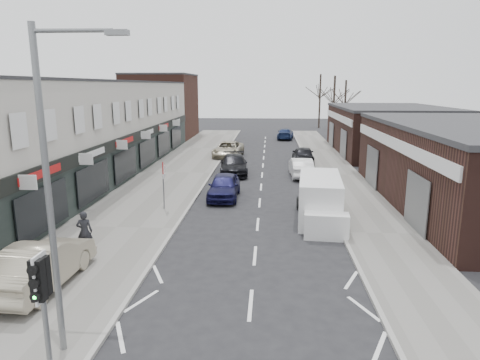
% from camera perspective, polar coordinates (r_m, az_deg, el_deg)
% --- Properties ---
extents(ground, '(160.00, 160.00, 0.00)m').
position_cam_1_polar(ground, '(12.31, 0.97, -20.78)').
color(ground, black).
rests_on(ground, ground).
extents(pavement_left, '(5.50, 64.00, 0.12)m').
position_cam_1_polar(pavement_left, '(33.76, -8.57, 0.93)').
color(pavement_left, slate).
rests_on(pavement_left, ground).
extents(pavement_right, '(3.50, 64.00, 0.12)m').
position_cam_1_polar(pavement_right, '(33.38, 12.88, 0.62)').
color(pavement_right, slate).
rests_on(pavement_right, ground).
extents(shop_terrace_left, '(8.00, 41.00, 7.10)m').
position_cam_1_polar(shop_terrace_left, '(33.07, -21.29, 6.10)').
color(shop_terrace_left, beige).
rests_on(shop_terrace_left, ground).
extents(brick_block_far, '(8.00, 10.00, 8.00)m').
position_cam_1_polar(brick_block_far, '(57.09, -10.42, 9.54)').
color(brick_block_far, '#4A281F').
rests_on(brick_block_far, ground).
extents(right_unit_far, '(10.00, 16.00, 4.50)m').
position_cam_1_polar(right_unit_far, '(46.09, 19.11, 6.22)').
color(right_unit_far, '#361D18').
rests_on(right_unit_far, ground).
extents(tree_far_a, '(3.60, 3.60, 8.00)m').
position_cam_1_polar(tree_far_a, '(59.28, 12.20, 5.69)').
color(tree_far_a, '#382D26').
rests_on(tree_far_a, ground).
extents(tree_far_b, '(3.60, 3.60, 7.50)m').
position_cam_1_polar(tree_far_b, '(65.56, 13.64, 6.25)').
color(tree_far_b, '#382D26').
rests_on(tree_far_b, ground).
extents(tree_far_c, '(3.60, 3.60, 8.50)m').
position_cam_1_polar(tree_far_c, '(71.05, 10.45, 6.85)').
color(tree_far_c, '#382D26').
rests_on(tree_far_c, ground).
extents(traffic_light, '(0.28, 0.60, 3.10)m').
position_cam_1_polar(traffic_light, '(10.55, -24.94, -13.04)').
color(traffic_light, slate).
rests_on(traffic_light, pavement_left).
extents(street_lamp, '(2.23, 0.22, 8.00)m').
position_cam_1_polar(street_lamp, '(10.94, -23.56, 0.19)').
color(street_lamp, slate).
rests_on(street_lamp, pavement_left).
extents(warning_sign, '(0.12, 0.80, 2.70)m').
position_cam_1_polar(warning_sign, '(23.44, -10.15, 1.11)').
color(warning_sign, slate).
rests_on(warning_sign, pavement_left).
extents(white_van, '(2.44, 5.91, 2.24)m').
position_cam_1_polar(white_van, '(22.04, 10.62, -2.69)').
color(white_van, white).
rests_on(white_van, ground).
extents(sedan_on_pavement, '(1.83, 4.82, 1.57)m').
position_cam_1_polar(sedan_on_pavement, '(16.04, -24.90, -10.10)').
color(sedan_on_pavement, '#9D937D').
rests_on(sedan_on_pavement, pavement_left).
extents(pedestrian, '(0.69, 0.53, 1.70)m').
position_cam_1_polar(pedestrian, '(18.55, -20.02, -6.45)').
color(pedestrian, black).
rests_on(pedestrian, pavement_left).
extents(parked_car_left_a, '(1.79, 4.41, 1.50)m').
position_cam_1_polar(parked_car_left_a, '(26.05, -2.15, -0.83)').
color(parked_car_left_a, '#121239').
rests_on(parked_car_left_a, ground).
extents(parked_car_left_b, '(2.49, 5.23, 1.47)m').
position_cam_1_polar(parked_car_left_b, '(33.14, -0.83, 2.04)').
color(parked_car_left_b, black).
rests_on(parked_car_left_b, ground).
extents(parked_car_left_c, '(2.88, 5.55, 1.50)m').
position_cam_1_polar(parked_car_left_c, '(41.10, -1.57, 4.10)').
color(parked_car_left_c, '#AAA188').
rests_on(parked_car_left_c, ground).
extents(parked_car_right_a, '(1.68, 4.42, 1.44)m').
position_cam_1_polar(parked_car_right_a, '(32.54, 8.14, 1.69)').
color(parked_car_right_a, silver).
rests_on(parked_car_right_a, ground).
extents(parked_car_right_b, '(1.95, 4.62, 1.56)m').
position_cam_1_polar(parked_car_right_b, '(37.97, 8.41, 3.32)').
color(parked_car_right_b, black).
rests_on(parked_car_right_b, ground).
extents(parked_car_right_c, '(2.38, 4.86, 1.36)m').
position_cam_1_polar(parked_car_right_c, '(55.35, 6.08, 6.14)').
color(parked_car_right_c, '#162246').
rests_on(parked_car_right_c, ground).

